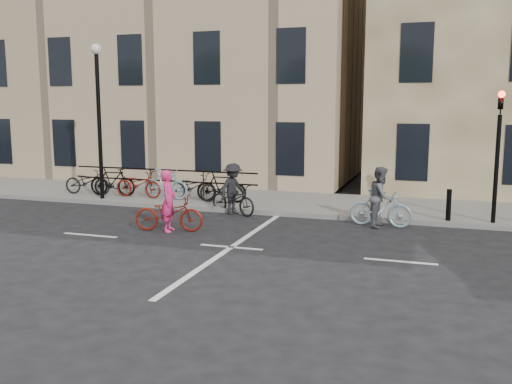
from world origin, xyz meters
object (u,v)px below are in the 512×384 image
(traffic_light, at_px, (498,140))
(cyclist_pink, at_px, (169,210))
(cyclist_dark, at_px, (233,194))
(lamp_post, at_px, (98,102))
(cyclist_grey, at_px, (381,203))

(traffic_light, distance_m, cyclist_pink, 9.23)
(traffic_light, relative_size, cyclist_dark, 2.05)
(lamp_post, xyz_separation_m, cyclist_dark, (5.08, -0.50, -2.86))
(cyclist_pink, height_order, cyclist_dark, cyclist_pink)
(traffic_light, relative_size, lamp_post, 0.74)
(traffic_light, relative_size, cyclist_pink, 1.97)
(cyclist_pink, relative_size, cyclist_grey, 1.10)
(lamp_post, distance_m, cyclist_pink, 6.11)
(cyclist_pink, distance_m, cyclist_dark, 2.90)
(cyclist_grey, distance_m, cyclist_dark, 4.61)
(cyclist_pink, height_order, cyclist_grey, cyclist_grey)
(cyclist_pink, bearing_deg, lamp_post, 41.14)
(cyclist_pink, bearing_deg, cyclist_dark, -27.75)
(traffic_light, xyz_separation_m, cyclist_grey, (-3.02, -0.84, -1.76))
(lamp_post, relative_size, cyclist_grey, 2.92)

